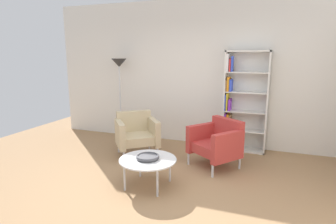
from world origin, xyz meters
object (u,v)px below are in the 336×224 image
Objects in this scene: bookshelf_tall at (242,101)px; armchair_spare_guest at (136,133)px; armchair_near_window at (217,142)px; decorative_bowl at (148,157)px; coffee_table_low at (148,161)px; floor_lamp_torchiere at (119,72)px.

bookshelf_tall is 2.07m from armchair_spare_guest.
armchair_spare_guest and armchair_near_window have the same top height.
decorative_bowl is (-1.03, -2.04, -0.52)m from bookshelf_tall.
floor_lamp_torchiere is at bearing 128.18° from coffee_table_low.
bookshelf_tall reaches higher than armchair_spare_guest.
armchair_near_window is 0.54× the size of floor_lamp_torchiere.
coffee_table_low is 0.46× the size of floor_lamp_torchiere.
armchair_near_window is at bearing 53.92° from coffee_table_low.
coffee_table_low is 1.31m from armchair_near_window.
floor_lamp_torchiere is at bearing -177.20° from bookshelf_tall.
armchair_spare_guest is at bearing -144.94° from armchair_near_window.
decorative_bowl is 0.34× the size of armchair_near_window.
armchair_spare_guest is (-0.72, 1.10, -0.02)m from decorative_bowl.
armchair_near_window is at bearing -20.72° from floor_lamp_torchiere.
floor_lamp_torchiere is (-0.79, 0.82, 1.03)m from armchair_spare_guest.
decorative_bowl is 0.18× the size of floor_lamp_torchiere.
bookshelf_tall is at bearing 63.14° from coffee_table_low.
decorative_bowl is 2.64m from floor_lamp_torchiere.
coffee_table_low is 1.32m from armchair_spare_guest.
bookshelf_tall is at bearing -10.17° from armchair_spare_guest.
floor_lamp_torchiere is (-2.54, -0.12, 0.50)m from bookshelf_tall.
decorative_bowl is at bearing -116.86° from bookshelf_tall.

